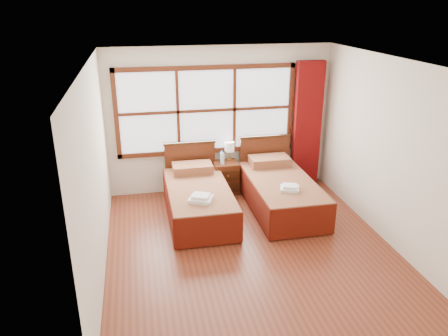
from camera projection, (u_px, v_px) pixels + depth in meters
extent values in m
plane|color=brown|center=(251.00, 249.00, 6.19)|extent=(4.50, 4.50, 0.00)
plane|color=white|center=(256.00, 63.00, 5.25)|extent=(4.50, 4.50, 0.00)
plane|color=silver|center=(220.00, 120.00, 7.78)|extent=(4.00, 0.00, 4.00)
plane|color=silver|center=(95.00, 175.00, 5.35)|extent=(0.00, 4.50, 4.50)
plane|color=silver|center=(391.00, 153.00, 6.10)|extent=(0.00, 4.50, 4.50)
cube|color=white|center=(206.00, 110.00, 7.63)|extent=(3.00, 0.02, 1.40)
cube|color=#522312|center=(207.00, 151.00, 7.88)|extent=(3.16, 0.06, 0.08)
cube|color=#522312|center=(206.00, 68.00, 7.34)|extent=(3.16, 0.06, 0.08)
cube|color=#522312|center=(116.00, 115.00, 7.32)|extent=(0.08, 0.06, 1.56)
cube|color=#522312|center=(290.00, 106.00, 7.90)|extent=(0.08, 0.06, 1.56)
cube|color=#522312|center=(178.00, 112.00, 7.52)|extent=(0.05, 0.05, 1.40)
cube|color=#522312|center=(234.00, 109.00, 7.71)|extent=(0.05, 0.05, 1.40)
cube|color=#522312|center=(206.00, 111.00, 7.61)|extent=(3.00, 0.05, 0.05)
cube|color=maroon|center=(307.00, 124.00, 8.00)|extent=(0.50, 0.16, 2.30)
cube|color=#361B0B|center=(199.00, 209.00, 7.06)|extent=(0.86, 1.72, 0.28)
cube|color=#61170D|center=(199.00, 195.00, 6.97)|extent=(0.97, 1.91, 0.23)
cube|color=#5F160A|center=(169.00, 205.00, 6.93)|extent=(0.03, 1.91, 0.48)
cube|color=#5F160A|center=(228.00, 200.00, 7.11)|extent=(0.03, 1.91, 0.48)
cube|color=#5F160A|center=(209.00, 231.00, 6.15)|extent=(0.97, 0.03, 0.48)
cube|color=#61170D|center=(192.00, 168.00, 7.54)|extent=(0.67, 0.39, 0.15)
cube|color=#522312|center=(190.00, 168.00, 7.87)|extent=(0.90, 0.06, 0.94)
cube|color=#361B0B|center=(189.00, 143.00, 7.70)|extent=(0.94, 0.08, 0.04)
cube|color=#361B0B|center=(281.00, 201.00, 7.32)|extent=(0.89, 1.78, 0.29)
cube|color=#61170D|center=(282.00, 187.00, 7.23)|extent=(1.00, 1.98, 0.24)
cube|color=#5F160A|center=(252.00, 197.00, 7.19)|extent=(0.03, 1.98, 0.49)
cube|color=#5F160A|center=(309.00, 192.00, 7.37)|extent=(0.03, 1.98, 0.49)
cube|color=#5F160A|center=(303.00, 222.00, 6.38)|extent=(1.00, 0.03, 0.49)
cube|color=#61170D|center=(269.00, 161.00, 7.81)|extent=(0.70, 0.41, 0.16)
cube|color=#522312|center=(264.00, 162.00, 8.12)|extent=(0.93, 0.06, 0.97)
cube|color=#361B0B|center=(265.00, 136.00, 7.95)|extent=(0.97, 0.08, 0.04)
cube|color=#522312|center=(226.00, 177.00, 7.92)|extent=(0.44, 0.39, 0.58)
cube|color=#361B0B|center=(228.00, 188.00, 7.78)|extent=(0.38, 0.02, 0.17)
cube|color=#361B0B|center=(228.00, 176.00, 7.69)|extent=(0.38, 0.02, 0.17)
sphere|color=olive|center=(228.00, 188.00, 7.76)|extent=(0.03, 0.03, 0.03)
sphere|color=olive|center=(228.00, 176.00, 7.67)|extent=(0.03, 0.03, 0.03)
cube|color=white|center=(201.00, 199.00, 6.48)|extent=(0.42, 0.40, 0.05)
cube|color=white|center=(201.00, 196.00, 6.46)|extent=(0.31, 0.30, 0.05)
cube|color=white|center=(290.00, 189.00, 6.80)|extent=(0.35, 0.33, 0.04)
cube|color=white|center=(290.00, 186.00, 6.78)|extent=(0.27, 0.25, 0.04)
cylinder|color=gold|center=(229.00, 159.00, 7.95)|extent=(0.11, 0.11, 0.02)
cylinder|color=gold|center=(229.00, 155.00, 7.92)|extent=(0.02, 0.02, 0.15)
cylinder|color=white|center=(229.00, 146.00, 7.86)|extent=(0.17, 0.17, 0.17)
cylinder|color=#C2EAFA|center=(222.00, 158.00, 7.76)|extent=(0.06, 0.06, 0.20)
cylinder|color=blue|center=(222.00, 152.00, 7.72)|extent=(0.03, 0.03, 0.03)
cylinder|color=#C2EAFA|center=(223.00, 159.00, 7.70)|extent=(0.06, 0.06, 0.20)
cylinder|color=blue|center=(223.00, 153.00, 7.66)|extent=(0.03, 0.03, 0.03)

